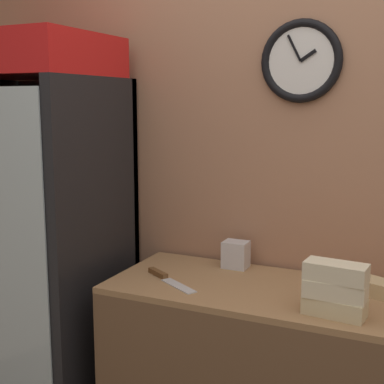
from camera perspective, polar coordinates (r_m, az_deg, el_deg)
wall_back at (r=2.35m, az=16.48°, el=3.02°), size 5.20×0.09×2.70m
beverage_cooler at (r=2.68m, az=-15.61°, el=-3.02°), size 0.75×0.64×1.90m
sandwich_stack_bottom at (r=1.97m, az=14.95°, el=-11.73°), size 0.22×0.12×0.06m
sandwich_stack_middle at (r=1.94m, az=15.03°, el=-9.99°), size 0.22×0.11×0.06m
sandwich_stack_top at (r=1.92m, az=15.11°, el=-8.22°), size 0.22×0.12×0.06m
sandwich_flat_right at (r=2.22m, az=18.70°, el=-9.52°), size 0.22×0.16×0.06m
chefs_knife at (r=2.28m, az=-2.93°, el=-9.07°), size 0.30×0.20×0.02m
napkin_dispenser at (r=2.42m, az=4.69°, el=-6.66°), size 0.11×0.09×0.12m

